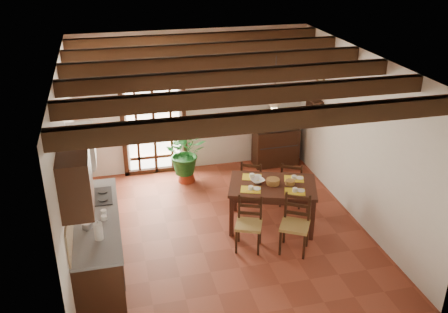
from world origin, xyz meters
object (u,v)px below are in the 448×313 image
object	(u,v)px
chair_far_left	(252,189)
crt_tv	(277,121)
chair_near_left	(249,233)
pendant_lamp	(274,103)
sideboard	(276,147)
chair_near_right	(294,234)
chair_far_right	(291,191)
potted_plant	(186,155)
kitchen_counter	(98,244)
dining_table	(273,190)

from	to	relation	value
chair_far_left	crt_tv	distance (m)	1.83
chair_near_left	pendant_lamp	bearing A→B (deg)	71.91
chair_near_left	pendant_lamp	size ratio (longest dim) A/B	0.99
sideboard	pendant_lamp	bearing A→B (deg)	-112.96
chair_near_right	chair_far_right	distance (m)	1.41
crt_tv	potted_plant	xyz separation A→B (m)	(-1.93, -0.33, -0.39)
kitchen_counter	dining_table	bearing A→B (deg)	12.78
chair_far_right	potted_plant	bearing A→B (deg)	-9.60
kitchen_counter	chair_far_left	bearing A→B (deg)	27.75
chair_far_left	chair_near_left	bearing A→B (deg)	100.80
pendant_lamp	sideboard	bearing A→B (deg)	68.42
chair_near_right	sideboard	bearing A→B (deg)	106.25
kitchen_counter	chair_far_left	distance (m)	3.03
dining_table	chair_far_right	world-z (taller)	chair_far_right
potted_plant	pendant_lamp	distance (m)	2.56
dining_table	chair_near_left	distance (m)	0.87
kitchen_counter	crt_tv	world-z (taller)	kitchen_counter
kitchen_counter	chair_near_left	bearing A→B (deg)	1.97
potted_plant	pendant_lamp	size ratio (longest dim) A/B	2.59
chair_far_left	chair_near_right	bearing A→B (deg)	126.87
dining_table	chair_far_left	xyz separation A→B (m)	(-0.09, 0.78, -0.39)
pendant_lamp	chair_far_right	bearing A→B (deg)	39.18
chair_near_right	pendant_lamp	bearing A→B (deg)	126.29
crt_tv	chair_near_right	bearing A→B (deg)	-108.11
chair_near_left	chair_far_left	world-z (taller)	chair_far_left
kitchen_counter	chair_near_right	world-z (taller)	kitchen_counter
chair_near_right	pendant_lamp	xyz separation A→B (m)	(-0.10, 0.88, 1.80)
chair_near_left	sideboard	xyz separation A→B (m)	(1.39, 2.75, 0.12)
chair_near_left	sideboard	bearing A→B (deg)	85.64
crt_tv	potted_plant	distance (m)	1.99
kitchen_counter	crt_tv	distance (m)	4.60
dining_table	chair_far_right	size ratio (longest dim) A/B	1.88
chair_far_left	pendant_lamp	bearing A→B (deg)	127.86
chair_near_right	chair_near_left	bearing A→B (deg)	-169.09
crt_tv	kitchen_counter	bearing A→B (deg)	-146.15
chair_far_right	potted_plant	size ratio (longest dim) A/B	0.39
kitchen_counter	chair_far_right	size ratio (longest dim) A/B	2.66
sideboard	crt_tv	world-z (taller)	crt_tv
sideboard	pendant_lamp	xyz separation A→B (m)	(-0.83, -2.10, 1.69)
dining_table	potted_plant	bearing A→B (deg)	139.79
chair_far_left	pendant_lamp	xyz separation A→B (m)	(0.09, -0.68, 1.81)
chair_far_left	chair_far_right	bearing A→B (deg)	-169.34
chair_near_left	potted_plant	bearing A→B (deg)	125.02
dining_table	chair_near_right	xyz separation A→B (m)	(0.10, -0.78, -0.37)
chair_far_left	sideboard	size ratio (longest dim) A/B	0.93
sideboard	chair_far_left	bearing A→B (deg)	-124.47
kitchen_counter	chair_near_left	xyz separation A→B (m)	(2.21, 0.08, -0.21)
chair_near_left	kitchen_counter	bearing A→B (deg)	-155.63
chair_far_right	sideboard	bearing A→B (deg)	-70.74
kitchen_counter	chair_far_left	world-z (taller)	kitchen_counter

